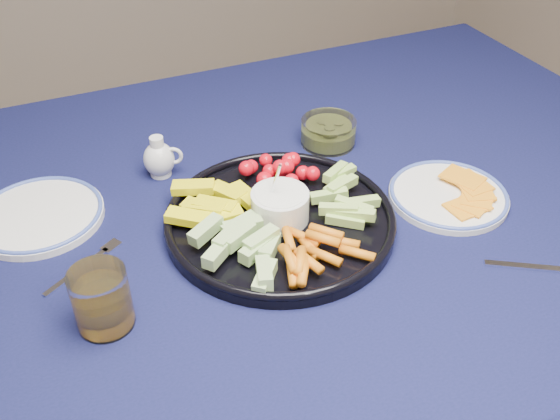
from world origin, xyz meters
name	(u,v)px	position (x,y,z in m)	size (l,w,h in m)	color
dining_table	(258,243)	(0.00, 0.00, 0.66)	(1.67, 1.07, 0.75)	#53331B
crudite_platter	(279,217)	(0.01, -0.07, 0.77)	(0.37, 0.37, 0.12)	black
creamer_pitcher	(160,159)	(-0.13, 0.15, 0.78)	(0.07, 0.06, 0.08)	silver
pickle_bowl	(328,133)	(0.20, 0.13, 0.77)	(0.11, 0.11, 0.05)	white
cheese_plate	(449,194)	(0.31, -0.12, 0.76)	(0.20, 0.20, 0.02)	white
juice_tumbler	(102,302)	(-0.29, -0.17, 0.79)	(0.08, 0.08, 0.09)	white
fork_left	(89,262)	(-0.29, -0.04, 0.75)	(0.13, 0.09, 0.00)	silver
fork_right	(559,270)	(0.35, -0.34, 0.75)	(0.17, 0.11, 0.00)	silver
side_plate_extra	(39,215)	(-0.35, 0.10, 0.75)	(0.21, 0.21, 0.02)	white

